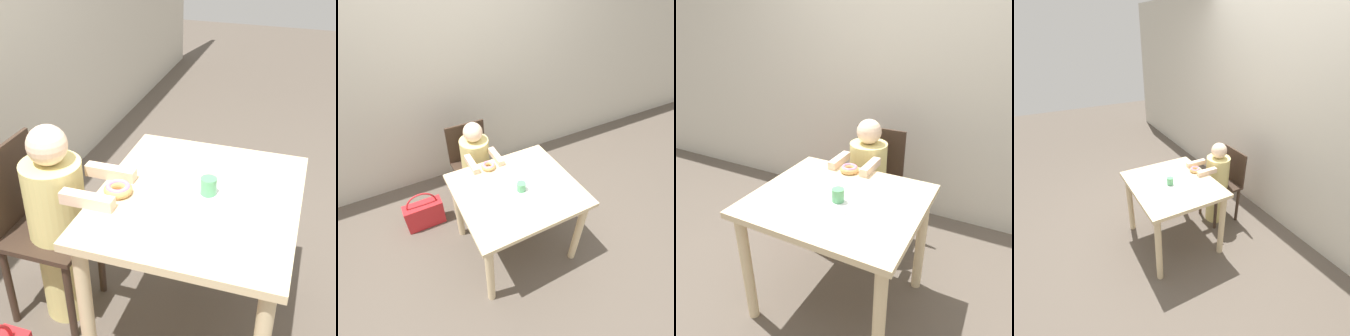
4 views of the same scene
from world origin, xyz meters
The scene contains 9 objects.
ground_plane centered at (0.00, 0.00, 0.00)m, with size 12.00×12.00×0.00m, color brown.
wall_back centered at (0.00, 1.27, 1.25)m, with size 8.00×0.05×2.50m.
dining_table centered at (0.00, 0.00, 0.61)m, with size 0.90×0.80×0.73m.
chair centered at (-0.10, 0.72, 0.46)m, with size 0.38×0.38×0.87m.
child_figure centered at (-0.10, 0.61, 0.49)m, with size 0.27×0.46×0.99m.
donut centered at (-0.09, 0.31, 0.76)m, with size 0.12×0.12×0.04m.
napkin centered at (-0.01, -0.02, 0.74)m, with size 0.26×0.26×0.00m.
handbag centered at (-0.66, 0.61, 0.15)m, with size 0.36×0.13×0.42m.
cup centered at (0.02, -0.04, 0.77)m, with size 0.07×0.07×0.07m.
Camera 4 is at (1.97, -0.96, 2.09)m, focal length 28.00 mm.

